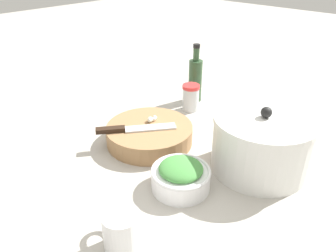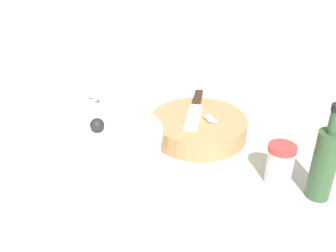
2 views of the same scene
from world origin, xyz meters
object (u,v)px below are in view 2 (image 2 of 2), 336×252
Objects in this scene: chef_knife at (196,107)px; stock_pot at (101,163)px; cutting_board at (198,127)px; oil_bottle at (325,162)px; coffee_mug at (77,96)px; garlic_cloves at (210,119)px; spice_jar at (280,164)px; herb_bowl at (112,126)px.

chef_knife is 0.36m from stock_pot.
stock_pot reaches higher than chef_knife.
oil_bottle is (-0.33, -0.09, 0.06)m from cutting_board.
oil_bottle is at bearing -152.65° from coffee_mug.
coffee_mug is (0.34, 0.26, -0.02)m from garlic_cloves.
spice_jar is 0.37× the size of stock_pot.
garlic_cloves is 0.42m from coffee_mug.
oil_bottle reaches higher than herb_bowl.
spice_jar is 0.44× the size of oil_bottle.
garlic_cloves is at bearing 13.92° from oil_bottle.
garlic_cloves is 0.31× the size of herb_bowl.
cutting_board is 2.44× the size of coffee_mug.
coffee_mug is (0.31, 0.24, 0.02)m from cutting_board.
stock_pot reaches higher than coffee_mug.
garlic_cloves reaches higher than cutting_board.
chef_knife is at bearing -22.48° from cutting_board.
coffee_mug is 0.72m from oil_bottle.
oil_bottle reaches higher than garlic_cloves.
coffee_mug reaches higher than herb_bowl.
chef_knife is at bearing -64.25° from stock_pot.
stock_pot is (-0.11, 0.30, 0.05)m from cutting_board.
oil_bottle is at bearing 138.27° from chef_knife.
coffee_mug is (0.21, 0.03, 0.01)m from herb_bowl.
coffee_mug reaches higher than chef_knife.
chef_knife is 0.93× the size of oil_bottle.
oil_bottle reaches higher than cutting_board.
cutting_board is 0.06m from chef_knife.
oil_bottle is (-0.30, -0.07, 0.02)m from garlic_cloves.
stock_pot is at bearing 154.55° from herb_bowl.
cutting_board is at bearing -115.35° from herb_bowl.
coffee_mug is at bearing 37.17° from garlic_cloves.
chef_knife is 4.41× the size of garlic_cloves.
herb_bowl is 0.23m from stock_pot.
garlic_cloves is 0.33m from stock_pot.
oil_bottle reaches higher than coffee_mug.
stock_pot is (-0.08, 0.32, 0.01)m from garlic_cloves.
spice_jar is (-0.23, -0.03, -0.01)m from garlic_cloves.
garlic_cloves is at bearing -142.83° from coffee_mug.
cutting_board is 1.00× the size of stock_pot.
coffee_mug is (0.56, 0.29, -0.00)m from spice_jar.
herb_bowl is 0.52m from oil_bottle.
herb_bowl reaches higher than cutting_board.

